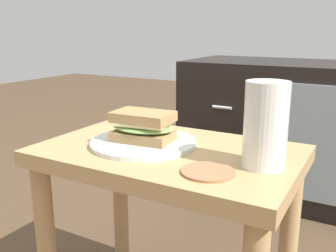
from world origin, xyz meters
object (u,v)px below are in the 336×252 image
(beer_glass, at_px, (266,126))
(sandwich_front, at_px, (143,126))
(plate, at_px, (143,143))
(coaster, at_px, (208,172))
(tv_cabinet, at_px, (299,131))

(beer_glass, bearing_deg, sandwich_front, 178.51)
(plate, distance_m, sandwich_front, 0.04)
(plate, xyz_separation_m, beer_glass, (0.27, -0.01, 0.07))
(plate, distance_m, coaster, 0.22)
(tv_cabinet, xyz_separation_m, beer_glass, (0.10, -0.96, 0.25))
(plate, height_order, sandwich_front, sandwich_front)
(sandwich_front, xyz_separation_m, coaster, (0.20, -0.09, -0.04))
(sandwich_front, distance_m, coaster, 0.22)
(tv_cabinet, distance_m, sandwich_front, 0.99)
(sandwich_front, xyz_separation_m, beer_glass, (0.27, -0.01, 0.04))
(tv_cabinet, bearing_deg, coaster, -88.67)
(beer_glass, relative_size, coaster, 1.65)
(tv_cabinet, xyz_separation_m, coaster, (0.02, -1.04, 0.17))
(tv_cabinet, bearing_deg, beer_glass, -83.90)
(coaster, bearing_deg, tv_cabinet, 91.33)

